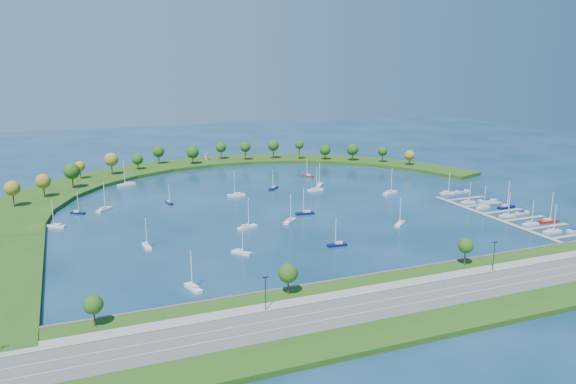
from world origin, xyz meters
name	(u,v)px	position (x,y,z in m)	size (l,w,h in m)	color
ground	(282,203)	(0.00, 0.00, 0.00)	(700.00, 700.00, 0.00)	#072940
south_shoreline	(431,296)	(0.03, -122.88, 1.00)	(420.00, 43.10, 11.60)	#204A13
breakwater	(171,188)	(-46.33, 48.72, 0.99)	(286.74, 247.64, 2.00)	#204A13
breakwater_trees	(206,157)	(-17.08, 87.09, 10.25)	(239.32, 94.01, 13.69)	#382314
harbor_tower	(206,157)	(-8.67, 121.47, 4.24)	(2.60, 2.60, 4.38)	gray
dock_system	(505,216)	(85.30, -61.00, 0.35)	(24.28, 82.00, 1.60)	gray
moored_boat_0	(78,212)	(-95.50, 16.66, 0.86)	(6.73, 5.93, 10.34)	#0A1140
moored_boat_1	(169,202)	(-52.77, 19.22, 0.85)	(2.91, 6.85, 9.75)	#0A1140
moored_boat_2	(290,220)	(-9.26, -32.79, 0.93)	(8.12, 7.67, 12.84)	silver
moored_boat_3	(104,209)	(-83.64, 17.70, 0.95)	(8.14, 8.47, 13.50)	silver
moored_boat_4	(308,175)	(37.04, 52.37, 0.88)	(6.02, 7.20, 10.87)	maroon
moored_boat_5	(127,184)	(-67.86, 68.73, 0.99)	(10.39, 5.76, 14.73)	silver
moored_boat_6	(247,226)	(-29.51, -34.40, 0.94)	(9.28, 5.29, 13.17)	silver
moored_boat_7	(305,212)	(2.03, -23.55, 0.93)	(8.91, 3.44, 12.76)	#0A1140
moored_boat_8	(337,244)	(-4.35, -68.98, 0.89)	(7.89, 2.74, 11.40)	#0A1140
moored_boat_9	(241,252)	(-41.29, -63.71, 0.89)	(6.79, 7.37, 11.53)	silver
moored_boat_10	(315,189)	(25.76, 16.94, 0.94)	(8.92, 2.65, 13.04)	silver
moored_boat_11	(147,245)	(-72.67, -43.67, 0.91)	(2.69, 8.37, 12.15)	silver
moored_boat_12	(56,226)	(-104.93, -2.76, 0.90)	(8.25, 5.47, 11.84)	silver
moored_boat_13	(236,195)	(-17.51, 21.63, 0.96)	(9.47, 3.23, 13.70)	silver
moored_boat_14	(400,223)	(33.68, -54.03, 0.91)	(7.91, 7.11, 12.25)	silver
moored_boat_15	(193,287)	(-64.90, -89.48, 0.92)	(4.38, 8.76, 12.41)	silver
moored_boat_16	(273,188)	(6.22, 29.46, 0.89)	(7.19, 6.75, 11.34)	#0A1140
moored_boat_17	(320,184)	(33.36, 27.44, 0.94)	(7.40, 8.56, 13.07)	silver
moored_boat_18	(390,192)	(59.90, -3.96, 0.97)	(9.87, 6.14, 14.07)	silver
docked_boat_0	(552,231)	(85.51, -87.41, 0.92)	(8.41, 2.43, 12.33)	silver
docked_boat_1	(575,230)	(95.98, -89.77, 0.63)	(8.41, 2.36, 1.72)	silver
docked_boat_2	(530,223)	(85.53, -75.72, 0.88)	(7.54, 2.36, 10.98)	silver
docked_boat_3	(549,221)	(96.00, -75.60, 0.95)	(9.38, 3.18, 13.57)	maroon
docked_boat_4	(507,215)	(85.53, -61.72, 0.89)	(7.84, 2.82, 11.29)	silver
docked_boat_5	(522,213)	(95.99, -60.21, 0.59)	(8.09, 3.28, 1.60)	silver
docked_boat_6	(483,207)	(85.53, -45.99, 0.89)	(7.93, 3.09, 11.36)	silver
docked_boat_7	(506,206)	(96.00, -49.81, 0.95)	(9.40, 3.32, 13.55)	#0A1140
docked_boat_8	(468,201)	(85.54, -35.10, 0.87)	(7.41, 3.20, 10.54)	silver
docked_boat_9	(487,201)	(95.96, -36.81, 0.71)	(9.74, 3.76, 1.94)	silver
docked_boat_10	(447,192)	(87.93, -15.49, 0.89)	(8.03, 3.47, 11.42)	silver
docked_boat_11	(462,191)	(97.87, -15.11, 0.65)	(8.94, 3.36, 1.78)	silver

